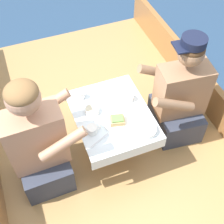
% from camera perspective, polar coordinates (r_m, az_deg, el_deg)
% --- Properties ---
extents(ground_plane, '(60.00, 60.00, 0.00)m').
position_cam_1_polar(ground_plane, '(3.02, 0.08, -10.06)').
color(ground_plane, navy).
extents(boat_deck, '(2.02, 3.43, 0.36)m').
position_cam_1_polar(boat_deck, '(2.87, 0.09, -8.28)').
color(boat_deck, '#A87F4C').
rests_on(boat_deck, ground_plane).
extents(gunwale_starboard, '(0.06, 3.43, 0.34)m').
position_cam_1_polar(gunwale_starboard, '(2.94, 18.18, 1.57)').
color(gunwale_starboard, '#936033').
rests_on(gunwale_starboard, boat_deck).
extents(cockpit_table, '(0.57, 0.70, 0.43)m').
position_cam_1_polar(cockpit_table, '(2.42, 0.00, -1.12)').
color(cockpit_table, '#B2B2B7').
rests_on(cockpit_table, boat_deck).
extents(person_port, '(0.53, 0.45, 1.02)m').
position_cam_1_polar(person_port, '(2.28, -13.25, -5.87)').
color(person_port, '#333847').
rests_on(person_port, boat_deck).
extents(person_starboard, '(0.55, 0.49, 0.99)m').
position_cam_1_polar(person_starboard, '(2.59, 12.24, 2.50)').
color(person_starboard, '#333847').
rests_on(person_starboard, boat_deck).
extents(plate_sandwich, '(0.21, 0.21, 0.01)m').
position_cam_1_polar(plate_sandwich, '(2.32, 0.96, -1.89)').
color(plate_sandwich, white).
rests_on(plate_sandwich, cockpit_table).
extents(plate_bread, '(0.19, 0.19, 0.01)m').
position_cam_1_polar(plate_bread, '(2.50, -0.84, 3.10)').
color(plate_bread, white).
rests_on(plate_bread, cockpit_table).
extents(sandwich, '(0.12, 0.11, 0.05)m').
position_cam_1_polar(sandwich, '(2.30, 0.97, -1.47)').
color(sandwich, tan).
rests_on(sandwich, plate_sandwich).
extents(bowl_port_near, '(0.15, 0.15, 0.04)m').
position_cam_1_polar(bowl_port_near, '(2.27, 6.33, -3.23)').
color(bowl_port_near, white).
rests_on(bowl_port_near, cockpit_table).
extents(bowl_starboard_near, '(0.11, 0.11, 0.04)m').
position_cam_1_polar(bowl_starboard_near, '(2.37, -3.69, 0.34)').
color(bowl_starboard_near, white).
rests_on(bowl_starboard_near, cockpit_table).
extents(coffee_cup_port, '(0.10, 0.07, 0.06)m').
position_cam_1_polar(coffee_cup_port, '(2.45, 3.12, 2.71)').
color(coffee_cup_port, white).
rests_on(coffee_cup_port, cockpit_table).
extents(coffee_cup_starboard, '(0.09, 0.07, 0.06)m').
position_cam_1_polar(coffee_cup_starboard, '(2.47, -5.79, 3.16)').
color(coffee_cup_starboard, white).
rests_on(coffee_cup_starboard, cockpit_table).
extents(coffee_cup_center, '(0.11, 0.08, 0.05)m').
position_cam_1_polar(coffee_cup_center, '(2.25, -3.63, -3.20)').
color(coffee_cup_center, white).
rests_on(coffee_cup_center, cockpit_table).
extents(utensil_spoon_port, '(0.14, 0.12, 0.01)m').
position_cam_1_polar(utensil_spoon_port, '(2.42, -0.75, 1.13)').
color(utensil_spoon_port, silver).
rests_on(utensil_spoon_port, cockpit_table).
extents(utensil_knife_port, '(0.16, 0.08, 0.00)m').
position_cam_1_polar(utensil_knife_port, '(2.22, -2.26, -5.22)').
color(utensil_knife_port, silver).
rests_on(utensil_knife_port, cockpit_table).
extents(utensil_spoon_center, '(0.13, 0.13, 0.01)m').
position_cam_1_polar(utensil_spoon_center, '(2.55, 1.28, 4.37)').
color(utensil_spoon_center, silver).
rests_on(utensil_spoon_center, cockpit_table).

